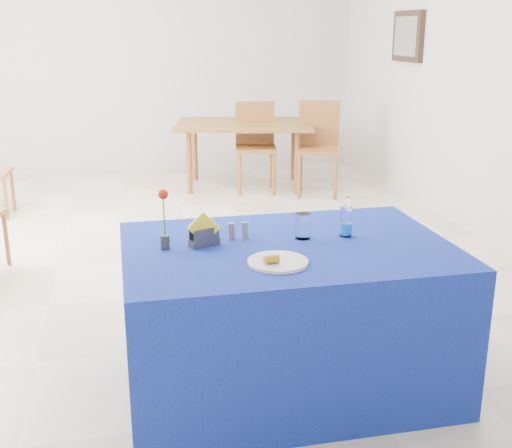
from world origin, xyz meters
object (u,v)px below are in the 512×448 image
(water_bottle, at_px, (346,223))
(chair_bg_left, at_px, (255,140))
(plate, at_px, (278,262))
(chair_bg_right, at_px, (319,141))
(blue_table, at_px, (286,315))
(oak_table, at_px, (244,129))

(water_bottle, bearing_deg, chair_bg_left, 84.14)
(plate, bearing_deg, water_bottle, 36.17)
(plate, xyz_separation_m, chair_bg_left, (0.86, 4.42, -0.19))
(water_bottle, distance_m, chair_bg_right, 3.95)
(blue_table, bearing_deg, oak_table, 81.56)
(plate, height_order, blue_table, plate)
(plate, relative_size, chair_bg_left, 0.28)
(oak_table, relative_size, chair_bg_left, 1.71)
(chair_bg_right, bearing_deg, plate, -91.96)
(water_bottle, distance_m, oak_table, 4.27)
(plate, xyz_separation_m, blue_table, (0.11, 0.25, -0.39))
(blue_table, distance_m, chair_bg_right, 4.11)
(blue_table, xyz_separation_m, water_bottle, (0.32, 0.07, 0.45))
(blue_table, distance_m, water_bottle, 0.56)
(water_bottle, distance_m, chair_bg_left, 4.13)
(chair_bg_left, bearing_deg, water_bottle, -86.90)
(oak_table, relative_size, chair_bg_right, 1.66)
(chair_bg_right, bearing_deg, blue_table, -91.71)
(plate, height_order, chair_bg_left, chair_bg_left)
(chair_bg_left, bearing_deg, chair_bg_right, -16.36)
(chair_bg_left, bearing_deg, oak_table, 132.56)
(plate, relative_size, water_bottle, 1.28)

